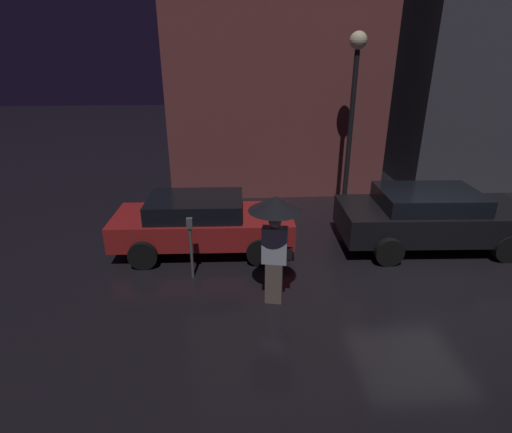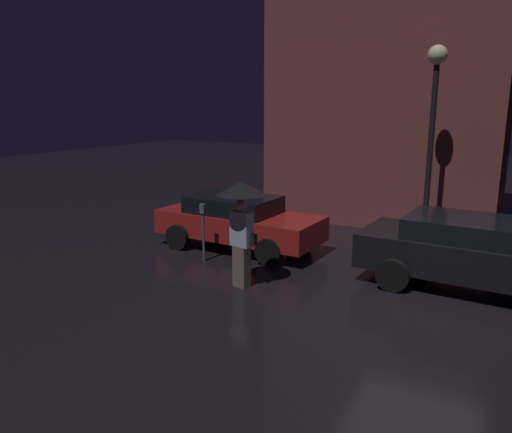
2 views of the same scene
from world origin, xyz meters
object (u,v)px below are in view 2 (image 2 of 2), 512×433
object	(u,v)px
parked_car_black	(474,252)
parking_meter	(203,226)
parked_car_red	(238,221)
pedestrian_with_umbrella	(241,208)
street_lamp_near	(434,106)

from	to	relation	value
parked_car_black	parking_meter	world-z (taller)	parked_car_black
parked_car_red	pedestrian_with_umbrella	world-z (taller)	pedestrian_with_umbrella
parked_car_red	parked_car_black	size ratio (longest dim) A/B	0.94
parked_car_red	pedestrian_with_umbrella	bearing A→B (deg)	-55.32
parked_car_black	street_lamp_near	world-z (taller)	street_lamp_near
parking_meter	parked_car_red	bearing A→B (deg)	83.75
street_lamp_near	pedestrian_with_umbrella	bearing A→B (deg)	-119.29
pedestrian_with_umbrella	parking_meter	size ratio (longest dim) A/B	1.57
pedestrian_with_umbrella	street_lamp_near	size ratio (longest dim) A/B	0.43
parked_car_black	street_lamp_near	size ratio (longest dim) A/B	0.91
parked_car_red	parking_meter	size ratio (longest dim) A/B	3.10
parked_car_red	parked_car_black	bearing A→B (deg)	0.46
parking_meter	street_lamp_near	world-z (taller)	street_lamp_near
parked_car_black	pedestrian_with_umbrella	bearing A→B (deg)	-149.57
parked_car_red	parking_meter	bearing A→B (deg)	-94.68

